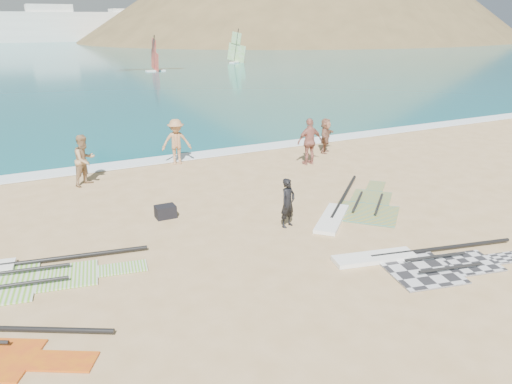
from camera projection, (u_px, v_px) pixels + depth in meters
name	position (u px, v px, depth m)	size (l,w,h in m)	color
ground	(340.00, 277.00, 12.15)	(300.00, 300.00, 0.00)	tan
sea	(19.00, 45.00, 122.92)	(300.00, 240.00, 0.06)	#0C5156
surf_line	(176.00, 159.00, 22.47)	(300.00, 1.20, 0.04)	white
headland_main	(312.00, 40.00, 158.18)	(143.00, 143.00, 45.00)	brown
headland_minor	(377.00, 37.00, 181.78)	(70.00, 70.00, 28.00)	brown
rig_grey	(418.00, 261.00, 12.83)	(5.17, 2.59, 0.20)	#28282B
rig_green	(9.00, 275.00, 12.14)	(5.67, 2.72, 0.20)	#67B721
rig_orange	(353.00, 208.00, 16.41)	(5.16, 4.53, 0.20)	#EB9A01
gear_bag_near	(166.00, 212.00, 15.73)	(0.62, 0.45, 0.40)	black
person_wetsuit	(288.00, 203.00, 14.89)	(0.55, 0.36, 1.51)	black
beachgoer_left	(85.00, 160.00, 18.65)	(0.94, 0.73, 1.93)	#A68259
beachgoer_mid	(176.00, 142.00, 21.39)	(1.26, 0.73, 1.95)	#AB784E
beachgoer_back	(310.00, 142.00, 21.32)	(1.17, 0.49, 2.00)	#A46253
beachgoer_right	(326.00, 136.00, 23.26)	(1.51, 0.48, 1.63)	#97644B
windsurfer_centre	(155.00, 61.00, 59.98)	(2.37, 2.89, 4.30)	white
windsurfer_right	(236.00, 53.00, 72.14)	(2.65, 2.78, 4.82)	white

